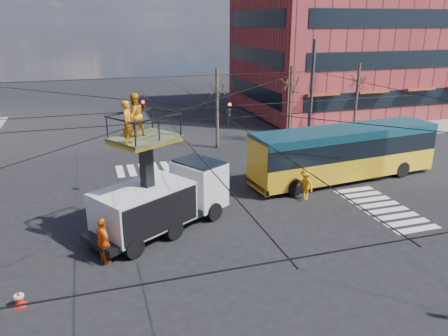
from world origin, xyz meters
TOP-DOWN VIEW (x-y plane):
  - ground at (0.00, 0.00)m, footprint 120.00×120.00m
  - sidewalk_ne at (21.00, 21.00)m, footprint 18.00×18.00m
  - crosswalks at (0.00, 0.00)m, footprint 22.40×22.40m
  - building_ne at (21.98, 23.98)m, footprint 20.06×16.06m
  - overhead_network at (-0.07, 0.40)m, footprint 24.24×24.24m
  - tree_a at (5.00, 13.50)m, footprint 2.00×2.00m
  - tree_b at (11.00, 13.50)m, footprint 2.00×2.00m
  - tree_c at (17.00, 13.50)m, footprint 2.00×2.00m
  - utility_truck at (-1.33, 1.10)m, footprint 7.19×5.56m
  - city_bus at (10.38, 4.50)m, footprint 12.21×3.81m
  - traffic_cone at (-7.06, -3.34)m, footprint 0.36×0.36m
  - worker_ground at (-4.12, -1.26)m, footprint 0.84×1.22m
  - flagger at (6.64, 2.28)m, footprint 0.97×1.25m

SIDE VIEW (x-z plane):
  - ground at x=0.00m, z-range 0.00..0.00m
  - crosswalks at x=0.00m, z-range 0.00..0.02m
  - sidewalk_ne at x=21.00m, z-range 0.00..0.12m
  - traffic_cone at x=-7.06m, z-range 0.00..0.62m
  - flagger at x=6.64m, z-range 0.00..1.71m
  - worker_ground at x=-4.12m, z-range 0.00..1.93m
  - city_bus at x=10.38m, z-range 0.12..3.32m
  - utility_truck at x=-1.33m, z-range -1.13..5.31m
  - overhead_network at x=-0.07m, z-range 0.29..8.29m
  - tree_a at x=5.00m, z-range 1.63..7.63m
  - tree_b at x=11.00m, z-range 1.63..7.63m
  - tree_c at x=17.00m, z-range 1.63..7.63m
  - building_ne at x=21.98m, z-range 0.00..14.00m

